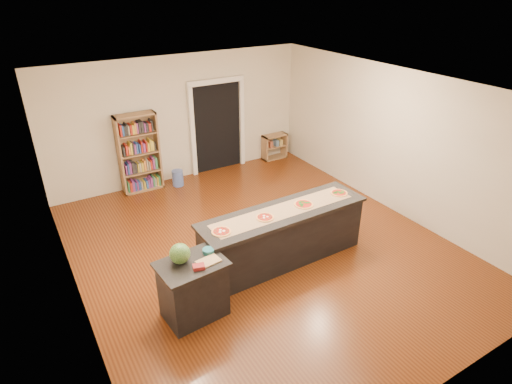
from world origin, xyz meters
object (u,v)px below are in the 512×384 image
watermelon (180,254)px  low_shelf (274,146)px  bookshelf (139,153)px  waste_bin (178,178)px  side_counter (193,289)px  kitchen_island (283,236)px

watermelon → low_shelf: bearing=44.5°
bookshelf → watermelon: (-0.73, -4.14, 0.16)m
waste_bin → watermelon: size_ratio=1.31×
side_counter → watermelon: (-0.11, 0.09, 0.58)m
kitchen_island → side_counter: bearing=-166.9°
side_counter → watermelon: 0.59m
kitchen_island → bookshelf: bookshelf is taller
side_counter → watermelon: watermelon is taller
kitchen_island → waste_bin: size_ratio=7.87×
bookshelf → waste_bin: bearing=-15.9°
bookshelf → watermelon: 4.21m
side_counter → low_shelf: side_counter is taller
watermelon → waste_bin: bearing=69.5°
watermelon → kitchen_island: bearing=10.5°
kitchen_island → side_counter: size_ratio=3.21×
low_shelf → watermelon: bearing=-135.5°
low_shelf → side_counter: bearing=-134.1°
waste_bin → side_counter: bearing=-108.6°
bookshelf → kitchen_island: bearing=-72.9°
side_counter → bookshelf: 4.30m
kitchen_island → low_shelf: bearing=57.7°
kitchen_island → side_counter: kitchen_island is taller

